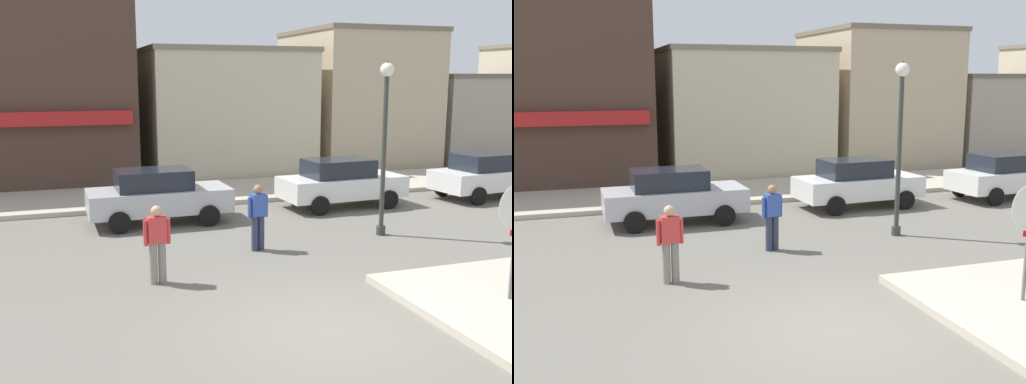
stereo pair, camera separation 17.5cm
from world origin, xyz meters
TOP-DOWN VIEW (x-y plane):
  - ground_plane at (0.00, 0.00)m, footprint 160.00×160.00m
  - kerb_far at (0.00, 12.06)m, footprint 80.00×4.00m
  - lamp_post at (3.96, 5.11)m, footprint 0.36×0.36m
  - parked_car_nearest at (-1.40, 8.37)m, footprint 4.02×1.91m
  - parked_car_second at (4.56, 8.65)m, footprint 4.08×2.04m
  - parked_car_third at (10.07, 8.35)m, footprint 4.13×2.14m
  - pedestrian_crossing_near at (-2.31, 3.23)m, footprint 0.55×0.24m
  - pedestrian_crossing_far at (0.39, 4.81)m, footprint 0.56×0.29m
  - building_storefront_left_near at (3.07, 17.63)m, footprint 6.95×6.78m
  - building_storefront_left_mid at (9.97, 17.73)m, footprint 5.87×6.51m
  - building_storefront_right_near at (16.17, 17.22)m, footprint 5.89×5.11m

SIDE VIEW (x-z plane):
  - ground_plane at x=0.00m, z-range 0.00..0.00m
  - kerb_far at x=0.00m, z-range 0.00..0.15m
  - parked_car_nearest at x=-1.40m, z-range 0.03..1.59m
  - parked_car_second at x=4.56m, z-range 0.03..1.59m
  - parked_car_third at x=10.07m, z-range 0.03..1.59m
  - pedestrian_crossing_near at x=-2.31m, z-range 0.06..1.67m
  - pedestrian_crossing_far at x=0.39m, z-range 0.06..1.67m
  - building_storefront_right_near at x=16.17m, z-range 0.00..4.31m
  - building_storefront_left_near at x=3.07m, z-range 0.00..5.36m
  - lamp_post at x=3.96m, z-range 0.69..5.23m
  - building_storefront_left_mid at x=9.97m, z-range 0.00..6.34m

